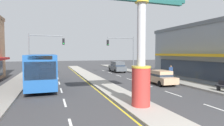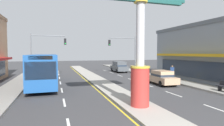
# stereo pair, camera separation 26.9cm
# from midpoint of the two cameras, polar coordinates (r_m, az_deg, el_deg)

# --- Properties ---
(median_strip) EXTENTS (2.24, 52.00, 0.14)m
(median_strip) POSITION_cam_midpoint_polar(r_m,az_deg,el_deg) (22.62, -4.02, -5.43)
(median_strip) COLOR #A39E93
(median_strip) RESTS_ON ground
(sidewalk_left) EXTENTS (2.31, 60.00, 0.18)m
(sidewalk_left) POSITION_cam_midpoint_polar(r_m,az_deg,el_deg) (20.40, -27.81, -6.65)
(sidewalk_left) COLOR gray
(sidewalk_left) RESTS_ON ground
(sidewalk_right) EXTENTS (2.31, 60.00, 0.18)m
(sidewalk_right) POSITION_cam_midpoint_polar(r_m,az_deg,el_deg) (24.46, 17.89, -4.88)
(sidewalk_right) COLOR gray
(sidewalk_right) RESTS_ON ground
(lane_markings) EXTENTS (8.98, 52.00, 0.01)m
(lane_markings) POSITION_cam_midpoint_polar(r_m,az_deg,el_deg) (21.34, -3.18, -6.12)
(lane_markings) COLOR silver
(lane_markings) RESTS_ON ground
(district_sign) EXTENTS (6.16, 1.19, 8.16)m
(district_sign) POSITION_cam_midpoint_polar(r_m,az_deg,el_deg) (11.46, 9.42, 7.60)
(district_sign) COLOR #B7332D
(district_sign) RESTS_ON median_strip
(traffic_light_left_side) EXTENTS (4.86, 0.46, 6.20)m
(traffic_light_left_side) POSITION_cam_midpoint_polar(r_m,az_deg,el_deg) (27.95, -19.87, 4.60)
(traffic_light_left_side) COLOR slate
(traffic_light_left_side) RESTS_ON ground
(traffic_light_right_side) EXTENTS (4.86, 0.46, 6.20)m
(traffic_light_right_side) POSITION_cam_midpoint_polar(r_m,az_deg,el_deg) (30.97, 4.48, 4.61)
(traffic_light_right_side) COLOR slate
(traffic_light_right_side) RESTS_ON ground
(bus_near_right_lane) EXTENTS (2.63, 11.22, 3.26)m
(bus_near_right_lane) POSITION_cam_midpoint_polar(r_m,az_deg,el_deg) (20.69, -19.85, -1.39)
(bus_near_right_lane) COLOR #1E5199
(bus_near_right_lane) RESTS_ON ground
(sedan_far_right_lane) EXTENTS (1.97, 4.37, 1.53)m
(sedan_far_right_lane) POSITION_cam_midpoint_polar(r_m,az_deg,el_deg) (31.16, -18.98, -1.93)
(sedan_far_right_lane) COLOR navy
(sedan_far_right_lane) RESTS_ON ground
(suv_near_left_lane) EXTENTS (1.97, 4.60, 1.90)m
(suv_near_left_lane) POSITION_cam_midpoint_polar(r_m,az_deg,el_deg) (33.23, 2.44, -1.12)
(suv_near_left_lane) COLOR #4C5156
(suv_near_left_lane) RESTS_ON ground
(sedan_mid_left_lane) EXTENTS (1.96, 4.36, 1.53)m
(sedan_mid_left_lane) POSITION_cam_midpoint_polar(r_m,az_deg,el_deg) (20.84, 15.41, -4.27)
(sedan_mid_left_lane) COLOR tan
(sedan_mid_left_lane) RESTS_ON ground
(pedestrian_near_kerb) EXTENTS (0.42, 0.45, 1.73)m
(pedestrian_near_kerb) POSITION_cam_midpoint_polar(r_m,az_deg,el_deg) (23.54, 18.42, -2.56)
(pedestrian_near_kerb) COLOR gold
(pedestrian_near_kerb) RESTS_ON sidewalk_right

